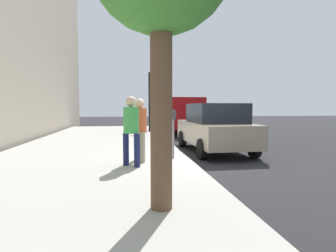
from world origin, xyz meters
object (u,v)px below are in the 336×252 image
(parked_van_far, at_px, (179,113))
(traffic_signal, at_px, (151,92))
(pedestrian_bystander, at_px, (131,125))
(parked_sedan_near, at_px, (215,128))
(pedestrian_at_meter, at_px, (140,125))
(parking_meter, at_px, (173,124))

(parked_van_far, distance_m, traffic_signal, 2.20)
(pedestrian_bystander, bearing_deg, parked_sedan_near, -3.11)
(parked_van_far, relative_size, traffic_signal, 1.46)
(traffic_signal, bearing_deg, pedestrian_at_meter, 173.69)
(pedestrian_at_meter, xyz_separation_m, parked_sedan_near, (2.16, -2.80, -0.26))
(parking_meter, height_order, pedestrian_bystander, pedestrian_bystander)
(traffic_signal, bearing_deg, parked_van_far, -84.52)
(parked_van_far, bearing_deg, traffic_signal, 95.48)
(pedestrian_bystander, bearing_deg, traffic_signal, 37.17)
(traffic_signal, bearing_deg, pedestrian_bystander, 172.74)
(pedestrian_at_meter, relative_size, parked_sedan_near, 0.39)
(pedestrian_bystander, xyz_separation_m, parked_sedan_near, (2.78, -3.04, -0.29))
(parked_van_far, bearing_deg, parked_sedan_near, -179.99)
(parked_van_far, height_order, traffic_signal, traffic_signal)
(parking_meter, relative_size, pedestrian_at_meter, 0.82)
(parking_meter, bearing_deg, traffic_signal, -0.48)
(parking_meter, relative_size, parked_sedan_near, 0.32)
(parking_meter, bearing_deg, parked_sedan_near, -44.35)
(parking_meter, height_order, pedestrian_at_meter, pedestrian_at_meter)
(traffic_signal, bearing_deg, parking_meter, 179.52)
(pedestrian_at_meter, distance_m, pedestrian_bystander, 0.67)
(pedestrian_bystander, height_order, parked_van_far, parked_van_far)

